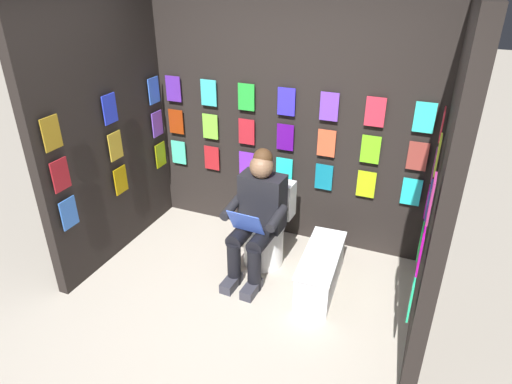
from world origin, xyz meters
name	(u,v)px	position (x,y,z in m)	size (l,w,h in m)	color
ground_plane	(209,341)	(0.00, 0.00, 0.00)	(30.00, 30.00, 0.00)	#B2A899
display_wall_back	(289,121)	(0.00, -1.75, 1.23)	(2.91, 0.14, 2.47)	black
display_wall_left	(445,185)	(-1.45, -0.85, 1.23)	(0.14, 1.71, 2.47)	black
display_wall_right	(106,131)	(1.45, -0.85, 1.23)	(0.14, 1.71, 2.47)	black
toilet	(267,229)	(0.00, -1.20, 0.33)	(0.41, 0.56, 0.77)	white
person_reading	(257,215)	(0.01, -0.97, 0.60)	(0.54, 0.70, 1.19)	black
comic_longbox_near	(321,270)	(-0.61, -0.96, 0.18)	(0.35, 0.85, 0.36)	silver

